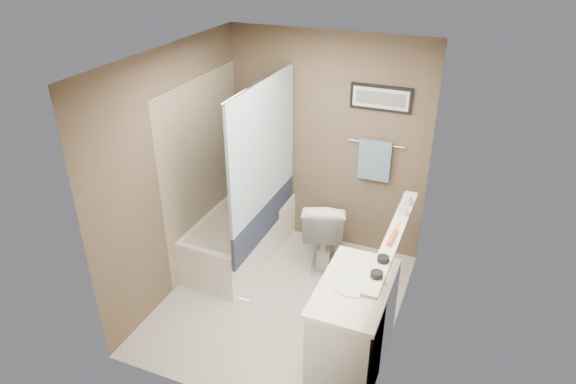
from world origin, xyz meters
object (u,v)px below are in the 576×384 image
at_px(hair_brush_front, 392,237).
at_px(candle_bowl_near, 377,274).
at_px(toilet, 324,228).
at_px(glass_jar, 407,200).
at_px(soap_bottle, 403,207).
at_px(vanity, 353,328).
at_px(candle_bowl_far, 383,259).
at_px(bathtub, 240,235).

bearing_deg(hair_brush_front, candle_bowl_near, -90.00).
relative_size(toilet, candle_bowl_near, 8.72).
xyz_separation_m(hair_brush_front, glass_jar, (0.00, 0.61, 0.03)).
xyz_separation_m(toilet, hair_brush_front, (0.90, -1.06, 0.74)).
distance_m(toilet, hair_brush_front, 1.58).
relative_size(hair_brush_front, soap_bottle, 1.53).
distance_m(glass_jar, soap_bottle, 0.18).
xyz_separation_m(vanity, glass_jar, (0.19, 0.92, 0.77)).
xyz_separation_m(toilet, candle_bowl_far, (0.90, -1.37, 0.74)).
xyz_separation_m(bathtub, hair_brush_front, (1.79, -0.79, 0.89)).
relative_size(bathtub, candle_bowl_far, 16.67).
distance_m(bathtub, vanity, 1.95).
bearing_deg(vanity, candle_bowl_near, -44.75).
bearing_deg(hair_brush_front, toilet, 130.14).
distance_m(vanity, hair_brush_front, 0.82).
distance_m(candle_bowl_far, hair_brush_front, 0.31).
distance_m(hair_brush_front, glass_jar, 0.61).
distance_m(candle_bowl_near, glass_jar, 1.12).
distance_m(vanity, candle_bowl_near, 0.78).
height_order(bathtub, candle_bowl_far, candle_bowl_far).
relative_size(bathtub, vanity, 1.67).
distance_m(toilet, glass_jar, 1.27).
relative_size(bathtub, glass_jar, 15.00).
bearing_deg(soap_bottle, candle_bowl_near, -90.00).
height_order(candle_bowl_far, soap_bottle, soap_bottle).
bearing_deg(soap_bottle, hair_brush_front, -90.00).
bearing_deg(candle_bowl_near, toilet, 119.67).
bearing_deg(candle_bowl_far, soap_bottle, 90.00).
distance_m(candle_bowl_far, glass_jar, 0.92).
height_order(hair_brush_front, soap_bottle, soap_bottle).
relative_size(vanity, hair_brush_front, 4.09).
bearing_deg(soap_bottle, glass_jar, 90.00).
height_order(toilet, candle_bowl_far, candle_bowl_far).
distance_m(vanity, soap_bottle, 1.10).
bearing_deg(candle_bowl_far, vanity, -178.76).
xyz_separation_m(bathtub, glass_jar, (1.79, -0.19, 0.92)).
xyz_separation_m(candle_bowl_near, hair_brush_front, (0.00, 0.51, 0.00)).
xyz_separation_m(toilet, candle_bowl_near, (0.90, -1.57, 0.74)).
bearing_deg(vanity, candle_bowl_far, 3.18).
height_order(candle_bowl_near, glass_jar, glass_jar).
bearing_deg(vanity, soap_bottle, 77.89).
bearing_deg(candle_bowl_near, candle_bowl_far, 90.00).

